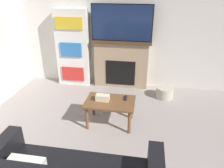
{
  "coord_description": "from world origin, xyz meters",
  "views": [
    {
      "loc": [
        0.44,
        -0.69,
        2.21
      ],
      "look_at": [
        -0.09,
        2.49,
        0.69
      ],
      "focal_mm": 35.0,
      "sensor_mm": 36.0,
      "label": 1
    }
  ],
  "objects_px": {
    "tv": "(122,23)",
    "coffee_table": "(110,105)",
    "storage_basket": "(164,92)",
    "fireplace": "(121,64)",
    "bookshelf": "(73,48)"
  },
  "relations": [
    {
      "from": "tv",
      "to": "storage_basket",
      "type": "distance_m",
      "value": 1.69
    },
    {
      "from": "coffee_table",
      "to": "tv",
      "type": "bearing_deg",
      "value": 90.57
    },
    {
      "from": "fireplace",
      "to": "tv",
      "type": "height_order",
      "value": "tv"
    },
    {
      "from": "fireplace",
      "to": "storage_basket",
      "type": "height_order",
      "value": "fireplace"
    },
    {
      "from": "fireplace",
      "to": "storage_basket",
      "type": "bearing_deg",
      "value": -22.93
    },
    {
      "from": "storage_basket",
      "to": "coffee_table",
      "type": "bearing_deg",
      "value": -131.02
    },
    {
      "from": "bookshelf",
      "to": "storage_basket",
      "type": "distance_m",
      "value": 2.22
    },
    {
      "from": "tv",
      "to": "coffee_table",
      "type": "distance_m",
      "value": 1.83
    },
    {
      "from": "tv",
      "to": "coffee_table",
      "type": "bearing_deg",
      "value": -89.43
    },
    {
      "from": "tv",
      "to": "coffee_table",
      "type": "xyz_separation_m",
      "value": [
        0.01,
        -1.49,
        -1.06
      ]
    },
    {
      "from": "tv",
      "to": "coffee_table",
      "type": "relative_size",
      "value": 1.58
    },
    {
      "from": "coffee_table",
      "to": "storage_basket",
      "type": "distance_m",
      "value": 1.48
    },
    {
      "from": "fireplace",
      "to": "tv",
      "type": "relative_size",
      "value": 1.01
    },
    {
      "from": "bookshelf",
      "to": "storage_basket",
      "type": "relative_size",
      "value": 4.89
    },
    {
      "from": "fireplace",
      "to": "storage_basket",
      "type": "relative_size",
      "value": 3.68
    }
  ]
}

